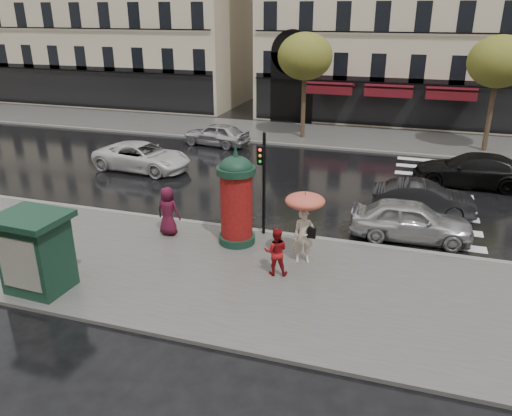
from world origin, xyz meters
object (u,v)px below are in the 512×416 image
(morris_column, at_px, (236,197))
(car_silver, at_px, (411,220))
(woman_umbrella, at_px, (304,216))
(newsstand, at_px, (36,252))
(car_black, at_px, (471,170))
(car_white, at_px, (142,157))
(car_far_silver, at_px, (216,134))
(traffic_light, at_px, (263,174))
(car_darkgrey, at_px, (423,198))
(man_burgundy, at_px, (168,211))
(woman_red, at_px, (276,251))

(morris_column, height_order, car_silver, morris_column)
(woman_umbrella, xyz_separation_m, newsstand, (-7.10, -4.04, -0.40))
(car_silver, xyz_separation_m, car_black, (2.60, 7.14, 0.03))
(car_white, bearing_deg, woman_umbrella, -121.87)
(car_white, bearing_deg, car_black, -76.07)
(car_black, bearing_deg, car_white, -80.90)
(car_white, height_order, car_far_silver, car_white)
(morris_column, bearing_deg, traffic_light, 54.64)
(car_darkgrey, bearing_deg, newsstand, 129.11)
(car_darkgrey, height_order, car_far_silver, car_far_silver)
(man_burgundy, relative_size, morris_column, 0.51)
(car_silver, bearing_deg, woman_red, 134.16)
(car_darkgrey, relative_size, car_black, 0.77)
(newsstand, bearing_deg, car_silver, 34.67)
(traffic_light, relative_size, car_black, 0.72)
(newsstand, distance_m, car_darkgrey, 14.69)
(traffic_light, bearing_deg, woman_umbrella, -41.60)
(man_burgundy, distance_m, car_black, 14.75)
(man_burgundy, distance_m, car_white, 8.78)
(car_black, bearing_deg, man_burgundy, -48.85)
(car_white, relative_size, car_far_silver, 1.24)
(car_black, distance_m, car_far_silver, 14.85)
(woman_red, bearing_deg, car_darkgrey, -135.04)
(woman_umbrella, bearing_deg, car_silver, 43.67)
(woman_umbrella, distance_m, newsstand, 8.17)
(woman_red, bearing_deg, woman_umbrella, -133.74)
(woman_red, height_order, traffic_light, traffic_light)
(woman_umbrella, height_order, traffic_light, traffic_light)
(morris_column, xyz_separation_m, car_white, (-7.76, 7.03, -1.13))
(newsstand, bearing_deg, car_white, 105.36)
(car_silver, bearing_deg, traffic_light, 102.98)
(car_silver, bearing_deg, man_burgundy, 103.67)
(woman_red, bearing_deg, traffic_light, -78.18)
(morris_column, distance_m, car_far_silver, 14.28)
(car_far_silver, bearing_deg, morris_column, 32.60)
(man_burgundy, xyz_separation_m, car_black, (11.14, 9.66, -0.26))
(woman_umbrella, bearing_deg, car_black, 60.13)
(morris_column, bearing_deg, car_far_silver, 114.75)
(newsstand, distance_m, car_white, 12.26)
(car_darkgrey, bearing_deg, woman_umbrella, 144.17)
(newsstand, relative_size, car_darkgrey, 0.58)
(newsstand, bearing_deg, morris_column, 46.60)
(morris_column, bearing_deg, car_silver, 22.36)
(car_darkgrey, bearing_deg, car_far_silver, 54.25)
(morris_column, relative_size, car_white, 0.70)
(morris_column, bearing_deg, woman_red, -43.01)
(woman_red, distance_m, car_darkgrey, 8.20)
(traffic_light, relative_size, car_darkgrey, 0.93)
(woman_red, relative_size, car_white, 0.30)
(man_burgundy, distance_m, traffic_light, 3.75)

